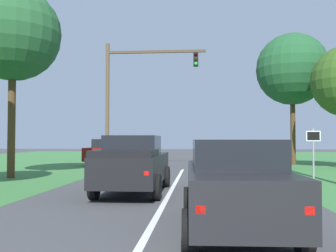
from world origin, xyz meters
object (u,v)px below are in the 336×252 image
object	(u,v)px
red_suv_near	(234,183)
pickup_truck_lead	(134,164)
crossing_suv_far	(115,152)
oak_tree_right	(292,69)
keep_moving_sign	(313,148)
traffic_light	(131,87)
extra_tree_1	(13,34)

from	to	relation	value
red_suv_near	pickup_truck_lead	xyz separation A→B (m)	(-2.98, 5.34, 0.03)
red_suv_near	crossing_suv_far	size ratio (longest dim) A/B	1.10
pickup_truck_lead	oak_tree_right	world-z (taller)	oak_tree_right
pickup_truck_lead	oak_tree_right	bearing A→B (deg)	59.85
crossing_suv_far	keep_moving_sign	bearing A→B (deg)	-42.01
traffic_light	keep_moving_sign	xyz separation A→B (m)	(9.27, -7.75, -3.78)
red_suv_near	keep_moving_sign	world-z (taller)	keep_moving_sign
traffic_light	extra_tree_1	bearing A→B (deg)	-124.33
traffic_light	extra_tree_1	size ratio (longest dim) A/B	0.87
extra_tree_1	keep_moving_sign	bearing A→B (deg)	-3.97
pickup_truck_lead	crossing_suv_far	xyz separation A→B (m)	(-3.62, 13.33, -0.03)
red_suv_near	oak_tree_right	bearing A→B (deg)	73.66
crossing_suv_far	red_suv_near	bearing A→B (deg)	-70.54
traffic_light	oak_tree_right	distance (m)	12.27
oak_tree_right	crossing_suv_far	bearing A→B (deg)	-169.08
oak_tree_right	keep_moving_sign	bearing A→B (deg)	-99.53
oak_tree_right	extra_tree_1	bearing A→B (deg)	-144.94
traffic_light	pickup_truck_lead	bearing A→B (deg)	-79.40
pickup_truck_lead	oak_tree_right	distance (m)	19.25
oak_tree_right	crossing_suv_far	xyz separation A→B (m)	(-12.79, -2.47, -6.09)
traffic_light	keep_moving_sign	distance (m)	12.66
crossing_suv_far	oak_tree_right	bearing A→B (deg)	10.92
red_suv_near	pickup_truck_lead	size ratio (longest dim) A/B	0.88
pickup_truck_lead	oak_tree_right	size ratio (longest dim) A/B	0.55
pickup_truck_lead	extra_tree_1	xyz separation A→B (m)	(-6.77, 4.61, 5.99)
red_suv_near	oak_tree_right	xyz separation A→B (m)	(6.20, 21.13, 6.09)
oak_tree_right	crossing_suv_far	distance (m)	14.38
traffic_light	oak_tree_right	world-z (taller)	oak_tree_right
pickup_truck_lead	extra_tree_1	size ratio (longest dim) A/B	0.58
traffic_light	keep_moving_sign	bearing A→B (deg)	-39.90
keep_moving_sign	extra_tree_1	size ratio (longest dim) A/B	0.25
keep_moving_sign	oak_tree_right	xyz separation A→B (m)	(2.04, 12.15, 5.56)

